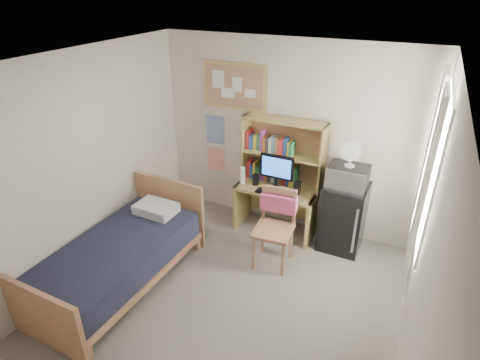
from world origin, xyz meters
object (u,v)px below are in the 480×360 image
at_px(microwave, 348,176).
at_px(bed, 119,263).
at_px(desk, 276,209).
at_px(desk_fan, 351,155).
at_px(monitor, 277,173).
at_px(speaker_right, 297,188).
at_px(desk_chair, 273,230).
at_px(speaker_left, 256,180).
at_px(bulletin_board, 235,86).
at_px(mini_fridge, 343,216).

bearing_deg(microwave, bed, -139.14).
relative_size(desk, desk_fan, 3.54).
distance_m(monitor, speaker_right, 0.34).
xyz_separation_m(desk_chair, desk_fan, (0.69, 0.72, 0.84)).
height_order(speaker_left, speaker_right, speaker_right).
height_order(speaker_left, microwave, microwave).
bearing_deg(speaker_left, desk_fan, 3.67).
bearing_deg(microwave, desk, -179.20).
relative_size(speaker_left, desk_fan, 0.52).
relative_size(desk_chair, microwave, 2.10).
xyz_separation_m(desk_chair, monitor, (-0.22, 0.67, 0.43)).
height_order(bulletin_board, desk_fan, bulletin_board).
xyz_separation_m(desk_chair, speaker_left, (-0.52, 0.68, 0.27)).
distance_m(mini_fridge, bed, 2.85).
xyz_separation_m(desk, bed, (-1.27, -1.81, -0.07)).
bearing_deg(bulletin_board, microwave, -9.81).
bearing_deg(bed, desk_fan, 41.63).
bearing_deg(speaker_left, desk_chair, -50.73).
bearing_deg(desk_fan, mini_fridge, 90.00).
bearing_deg(mini_fridge, desk, -177.94).
relative_size(bed, desk_fan, 6.52).
xyz_separation_m(microwave, desk_fan, (0.00, 0.00, 0.29)).
relative_size(desk_chair, monitor, 2.04).
bearing_deg(bulletin_board, desk_chair, -45.49).
bearing_deg(desk_fan, microwave, 0.00).
distance_m(speaker_left, desk_fan, 1.34).
bearing_deg(desk_chair, desk, 103.07).
bearing_deg(mini_fridge, speaker_left, -175.69).
relative_size(desk, microwave, 2.31).
distance_m(bed, speaker_left, 2.07).
xyz_separation_m(bulletin_board, desk_chair, (1.00, -1.01, -1.42)).
height_order(desk, desk_chair, desk_chair).
bearing_deg(desk, speaker_left, -168.69).
xyz_separation_m(desk_chair, bed, (-1.49, -1.08, -0.22)).
height_order(bed, monitor, monitor).
xyz_separation_m(bed, desk_fan, (2.18, 1.80, 1.06)).
bearing_deg(bed, mini_fridge, 41.94).
height_order(desk, mini_fridge, mini_fridge).
relative_size(bed, microwave, 4.25).
bearing_deg(microwave, desk_chair, -132.36).
xyz_separation_m(desk, desk_fan, (0.91, -0.01, 1.00)).
relative_size(speaker_right, microwave, 0.39).
bearing_deg(mini_fridge, monitor, -174.18).
bearing_deg(mini_fridge, desk_chair, -131.60).
xyz_separation_m(mini_fridge, microwave, (-0.00, -0.02, 0.59)).
distance_m(speaker_right, desk_fan, 0.83).
xyz_separation_m(mini_fridge, monitor, (-0.91, -0.07, 0.47)).
relative_size(desk, speaker_right, 5.96).
bearing_deg(mini_fridge, desk_fan, -90.00).
relative_size(desk, mini_fridge, 1.20).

